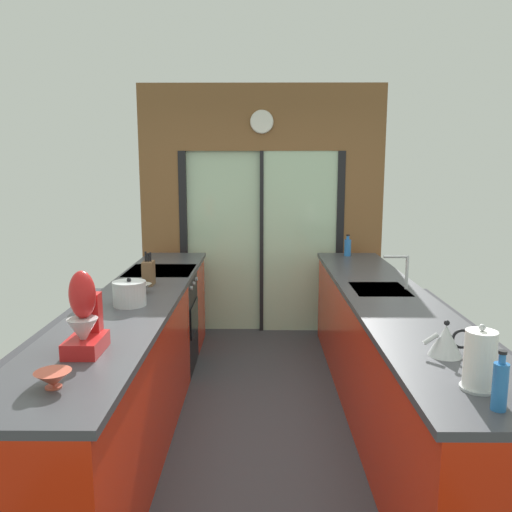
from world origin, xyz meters
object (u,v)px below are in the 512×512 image
object	(u,v)px
oven_range	(162,320)
knife_block	(149,273)
stand_mixer	(85,321)
soap_bottle_near	(500,385)
mixing_bowl_near	(53,379)
mixing_bowl_far	(141,288)
paper_towel_roll	(480,361)
kettle	(446,340)
soap_bottle_far	(348,247)
stock_pot	(129,293)

from	to	relation	value
oven_range	knife_block	bearing A→B (deg)	-88.18
stand_mixer	soap_bottle_near	bearing A→B (deg)	-18.92
soap_bottle_near	mixing_bowl_near	bearing A→B (deg)	173.95
mixing_bowl_far	soap_bottle_near	world-z (taller)	soap_bottle_near
soap_bottle_near	paper_towel_roll	world-z (taller)	paper_towel_roll
mixing_bowl_far	kettle	size ratio (longest dim) A/B	0.62
knife_block	kettle	size ratio (longest dim) A/B	1.10
mixing_bowl_near	paper_towel_roll	bearing A→B (deg)	-0.01
oven_range	paper_towel_roll	size ratio (longest dim) A/B	3.26
oven_range	soap_bottle_far	xyz separation A→B (m)	(1.80, 0.77, 0.56)
knife_block	soap_bottle_far	xyz separation A→B (m)	(1.78, 1.35, -0.00)
mixing_bowl_near	soap_bottle_near	distance (m)	1.79
oven_range	stock_pot	distance (m)	1.31
mixing_bowl_far	soap_bottle_far	world-z (taller)	soap_bottle_far
mixing_bowl_far	soap_bottle_near	distance (m)	2.56
mixing_bowl_near	knife_block	bearing A→B (deg)	90.00
knife_block	soap_bottle_near	distance (m)	2.75
mixing_bowl_near	stock_pot	bearing A→B (deg)	90.00
kettle	soap_bottle_near	size ratio (longest dim) A/B	1.02
oven_range	soap_bottle_near	distance (m)	3.28
mixing_bowl_far	knife_block	xyz separation A→B (m)	(-0.00, 0.26, 0.06)
oven_range	paper_towel_roll	world-z (taller)	paper_towel_roll
kettle	soap_bottle_near	bearing A→B (deg)	-90.17
stand_mixer	paper_towel_roll	distance (m)	1.83
oven_range	stand_mixer	bearing A→B (deg)	-89.49
knife_block	kettle	world-z (taller)	knife_block
knife_block	oven_range	bearing A→B (deg)	91.82
soap_bottle_near	soap_bottle_far	xyz separation A→B (m)	(0.00, 3.45, -0.01)
soap_bottle_far	stand_mixer	bearing A→B (deg)	-122.09
mixing_bowl_near	stand_mixer	size ratio (longest dim) A/B	0.37
stock_pot	kettle	bearing A→B (deg)	-27.22
paper_towel_roll	knife_block	bearing A→B (deg)	132.97
mixing_bowl_far	stand_mixer	world-z (taller)	stand_mixer
oven_range	soap_bottle_near	xyz separation A→B (m)	(1.80, -2.68, 0.56)
mixing_bowl_near	paper_towel_roll	size ratio (longest dim) A/B	0.55
stand_mixer	stock_pot	distance (m)	0.89
oven_range	mixing_bowl_far	xyz separation A→B (m)	(0.02, -0.84, 0.50)
stand_mixer	oven_range	bearing A→B (deg)	90.51
kettle	mixing_bowl_near	bearing A→B (deg)	-167.69
mixing_bowl_near	knife_block	xyz separation A→B (m)	(-0.00, 1.91, 0.06)
stand_mixer	mixing_bowl_far	bearing A→B (deg)	90.00
kettle	stand_mixer	bearing A→B (deg)	178.95
mixing_bowl_near	knife_block	distance (m)	1.91
oven_range	soap_bottle_far	size ratio (longest dim) A/B	4.15
stand_mixer	soap_bottle_far	distance (m)	3.35
paper_towel_roll	stock_pot	bearing A→B (deg)	143.74
mixing_bowl_far	kettle	xyz separation A→B (m)	(1.78, -1.26, 0.04)
soap_bottle_near	paper_towel_roll	size ratio (longest dim) A/B	0.84
soap_bottle_near	soap_bottle_far	size ratio (longest dim) A/B	1.07
mixing_bowl_near	stock_pot	world-z (taller)	stock_pot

